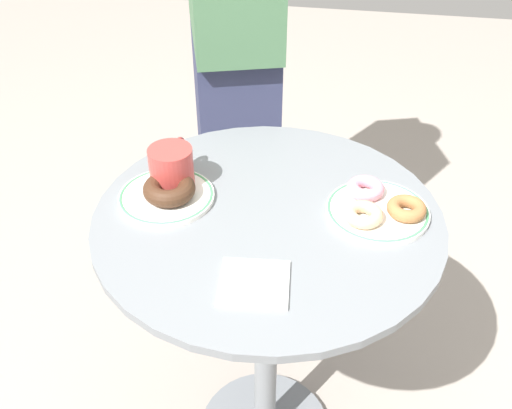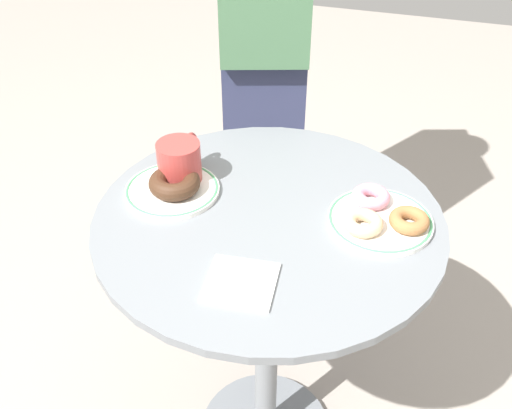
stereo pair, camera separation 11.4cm
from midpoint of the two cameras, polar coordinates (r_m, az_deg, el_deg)
name	(u,v)px [view 2 (the right image)]	position (r m, az deg, el deg)	size (l,w,h in m)	color
cafe_table	(267,298)	(1.33, 3.59, -9.21)	(0.70, 0.70, 0.78)	slate
plate_left	(172,190)	(1.22, -5.52, 1.34)	(0.20, 0.20, 0.01)	white
plate_right	(380,220)	(1.18, 14.68, -1.60)	(0.20, 0.20, 0.01)	white
donut_chocolate	(175,183)	(1.20, -5.26, 2.03)	(0.11, 0.11, 0.04)	#422819
donut_cinnamon	(409,220)	(1.16, 17.39, -1.59)	(0.08, 0.08, 0.03)	#A36B3D
donut_pink_frosted	(371,197)	(1.20, 13.77, 0.65)	(0.08, 0.08, 0.03)	pink
donut_glazed	(363,225)	(1.13, 13.17, -2.02)	(0.08, 0.08, 0.03)	#E0B789
paper_napkin	(241,282)	(1.02, 1.73, -7.70)	(0.12, 0.12, 0.01)	white
coffee_mug	(180,162)	(1.23, -4.77, 4.00)	(0.09, 0.13, 0.10)	#B73D38
person_figure	(263,68)	(1.72, 2.62, 13.10)	(0.34, 0.48, 1.63)	#2D3351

